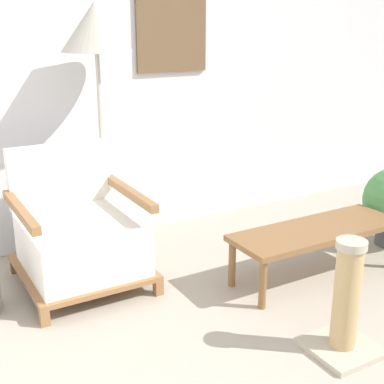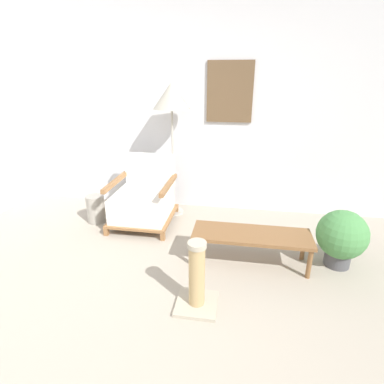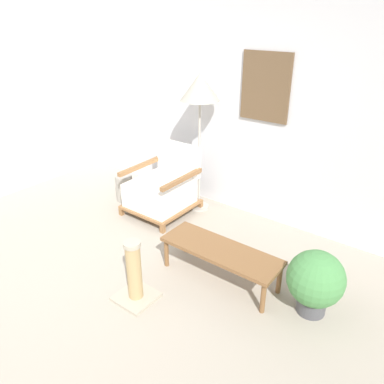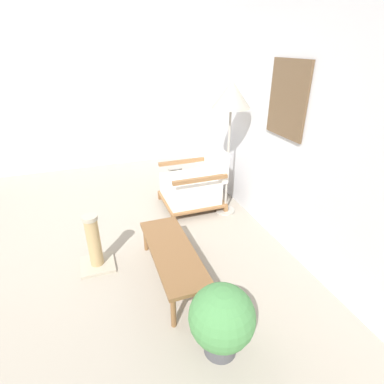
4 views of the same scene
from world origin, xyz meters
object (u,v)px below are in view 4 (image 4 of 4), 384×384
object	(u,v)px
armchair	(193,186)
coffee_table	(173,253)
floor_lamp	(231,99)
potted_plant	(222,319)
scratching_post	(95,247)
vase	(175,178)

from	to	relation	value
armchair	coffee_table	xyz separation A→B (m)	(1.30, -0.67, -0.01)
armchair	floor_lamp	bearing A→B (deg)	48.77
potted_plant	coffee_table	bearing A→B (deg)	-172.81
armchair	scratching_post	world-z (taller)	armchair
armchair	potted_plant	bearing A→B (deg)	-14.79
floor_lamp	vase	distance (m)	1.63
potted_plant	scratching_post	distance (m)	1.50
armchair	scratching_post	size ratio (longest dim) A/B	1.38
coffee_table	scratching_post	world-z (taller)	scratching_post
vase	potted_plant	distance (m)	2.80
armchair	potted_plant	distance (m)	2.22
coffee_table	potted_plant	xyz separation A→B (m)	(0.84, 0.11, 0.03)
floor_lamp	vase	xyz separation A→B (m)	(-0.91, -0.42, -1.29)
potted_plant	scratching_post	size ratio (longest dim) A/B	0.98
coffee_table	scratching_post	xyz separation A→B (m)	(-0.43, -0.67, -0.06)
armchair	floor_lamp	size ratio (longest dim) A/B	0.49
armchair	vase	xyz separation A→B (m)	(-0.61, -0.08, -0.12)
floor_lamp	armchair	bearing A→B (deg)	-131.23
vase	scratching_post	bearing A→B (deg)	-40.69
vase	scratching_post	size ratio (longest dim) A/B	0.60
coffee_table	vase	xyz separation A→B (m)	(-1.91, 0.60, -0.12)
potted_plant	scratching_post	bearing A→B (deg)	-148.46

